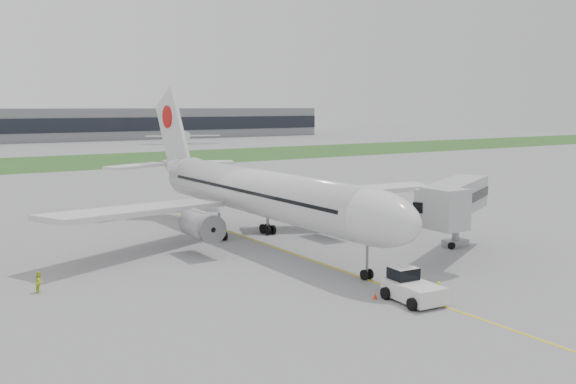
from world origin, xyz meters
TOP-DOWN VIEW (x-y plane):
  - ground at (0.00, 0.00)m, footprint 600.00×600.00m
  - apron_markings at (0.00, -5.00)m, footprint 70.00×70.00m
  - grass_strip at (0.00, 120.00)m, footprint 600.00×50.00m
  - airliner at (0.00, 4.87)m, footprint 48.13×53.95m
  - pushback_tug at (-1.14, -21.62)m, footprint 3.58×5.01m
  - jet_bridge at (12.98, -12.64)m, footprint 15.47×11.32m
  - safety_cone_left at (-3.16, -19.79)m, footprint 0.36×0.36m
  - safety_cone_right at (0.50, -23.45)m, footprint 0.45×0.45m
  - ground_crew_near at (0.14, -23.25)m, footprint 0.64×0.42m
  - ground_crew_far at (-24.79, -3.52)m, footprint 0.99×1.06m
  - distant_aircraft_right at (68.69, 180.75)m, footprint 35.74×33.50m

SIDE VIEW (x-z plane):
  - ground at x=0.00m, z-range 0.00..0.00m
  - apron_markings at x=0.00m, z-range -0.02..0.02m
  - distant_aircraft_right at x=68.69m, z-range -5.60..5.60m
  - grass_strip at x=0.00m, z-range 0.00..0.02m
  - safety_cone_left at x=-3.16m, z-range 0.00..0.50m
  - safety_cone_right at x=0.50m, z-range 0.00..0.61m
  - ground_crew_far at x=-24.79m, z-range 0.00..1.73m
  - ground_crew_near at x=0.14m, z-range 0.00..1.74m
  - pushback_tug at x=-1.14m, z-range -0.10..2.37m
  - jet_bridge at x=12.98m, z-range 1.83..9.44m
  - airliner at x=0.00m, z-range -3.28..14.60m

